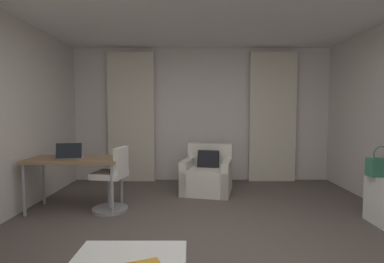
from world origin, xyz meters
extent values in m
plane|color=#564C47|center=(0.00, 0.00, 0.00)|extent=(12.00, 12.00, 0.00)
cube|color=silver|center=(0.00, 3.03, 1.30)|extent=(5.12, 0.06, 2.60)
cube|color=beige|center=(-1.38, 2.90, 1.25)|extent=(0.90, 0.06, 2.50)
cube|color=beige|center=(1.38, 2.90, 1.25)|extent=(0.90, 0.06, 2.50)
cube|color=silver|center=(0.06, 2.08, 0.21)|extent=(0.93, 0.92, 0.41)
cube|color=silver|center=(0.13, 2.39, 0.61)|extent=(0.80, 0.31, 0.38)
cube|color=silver|center=(0.38, 2.01, 0.28)|extent=(0.28, 0.78, 0.55)
cube|color=silver|center=(-0.26, 2.15, 0.28)|extent=(0.28, 0.78, 0.55)
cube|color=black|center=(0.09, 2.19, 0.51)|extent=(0.40, 0.27, 0.37)
cube|color=olive|center=(-1.80, 1.22, 0.70)|extent=(1.24, 0.60, 0.04)
cylinder|color=#99999E|center=(-2.37, 1.47, 0.34)|extent=(0.04, 0.04, 0.68)
cylinder|color=#99999E|center=(-1.23, 1.47, 0.34)|extent=(0.04, 0.04, 0.68)
cylinder|color=#99999E|center=(-2.37, 0.97, 0.34)|extent=(0.04, 0.04, 0.68)
cylinder|color=#99999E|center=(-1.23, 0.97, 0.34)|extent=(0.04, 0.04, 0.68)
cylinder|color=gray|center=(-1.32, 1.18, 0.23)|extent=(0.06, 0.06, 0.46)
cylinder|color=gray|center=(-1.32, 1.18, 0.02)|extent=(0.48, 0.48, 0.04)
cube|color=silver|center=(-1.32, 1.18, 0.50)|extent=(0.47, 0.47, 0.08)
cube|color=silver|center=(-1.15, 1.15, 0.71)|extent=(0.12, 0.36, 0.34)
cube|color=#ADADB2|center=(-1.85, 1.19, 0.73)|extent=(0.36, 0.29, 0.02)
cube|color=black|center=(-1.82, 1.09, 0.84)|extent=(0.32, 0.12, 0.20)
cube|color=#387F5B|center=(2.08, 0.73, 0.69)|extent=(0.30, 0.14, 0.22)
torus|color=#387F5B|center=(2.08, 0.73, 0.85)|extent=(0.20, 0.02, 0.20)
camera|label=1|loc=(-0.19, -2.73, 1.35)|focal=27.14mm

